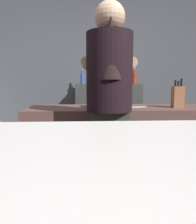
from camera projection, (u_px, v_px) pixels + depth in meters
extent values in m
cube|color=#4A4E56|center=(95.00, 70.00, 3.46)|extent=(5.20, 0.10, 2.70)
cube|color=brown|center=(136.00, 151.00, 2.11)|extent=(2.10, 0.60, 0.90)
cube|color=#383C3C|center=(108.00, 120.00, 3.29)|extent=(1.00, 0.36, 1.12)
cube|color=#333731|center=(109.00, 169.00, 1.64)|extent=(0.28, 0.20, 0.92)
cylinder|color=black|center=(109.00, 73.00, 1.54)|extent=(0.34, 0.34, 0.56)
sphere|color=tan|center=(110.00, 17.00, 1.49)|extent=(0.22, 0.22, 0.22)
cone|color=black|center=(111.00, 47.00, 1.42)|extent=(0.18, 0.18, 0.45)
cylinder|color=tan|center=(87.00, 64.00, 1.69)|extent=(0.09, 0.32, 0.08)
cylinder|color=tan|center=(129.00, 64.00, 1.70)|extent=(0.09, 0.32, 0.08)
cube|color=#925A3D|center=(178.00, 97.00, 1.98)|extent=(0.10, 0.08, 0.20)
cylinder|color=black|center=(175.00, 83.00, 1.96)|extent=(0.02, 0.02, 0.06)
cylinder|color=black|center=(178.00, 84.00, 1.96)|extent=(0.02, 0.02, 0.05)
cylinder|color=black|center=(181.00, 82.00, 1.96)|extent=(0.02, 0.02, 0.07)
cylinder|color=#D0582E|center=(95.00, 105.00, 2.05)|extent=(0.16, 0.16, 0.04)
cube|color=silver|center=(134.00, 107.00, 1.99)|extent=(0.24, 0.09, 0.01)
cylinder|color=#CDCB78|center=(126.00, 78.00, 3.15)|extent=(0.07, 0.07, 0.18)
cylinder|color=#CDCB78|center=(126.00, 69.00, 3.13)|extent=(0.03, 0.03, 0.07)
cylinder|color=#333333|center=(126.00, 67.00, 3.13)|extent=(0.04, 0.04, 0.01)
cylinder|color=#2E4F9B|center=(82.00, 79.00, 3.25)|extent=(0.06, 0.06, 0.15)
cylinder|color=#2E4F9B|center=(82.00, 72.00, 3.23)|extent=(0.03, 0.03, 0.06)
cylinder|color=silver|center=(82.00, 70.00, 3.23)|extent=(0.03, 0.03, 0.01)
cylinder|color=#B82810|center=(134.00, 79.00, 3.27)|extent=(0.06, 0.06, 0.17)
cylinder|color=#B82810|center=(134.00, 71.00, 3.25)|extent=(0.03, 0.03, 0.07)
cylinder|color=white|center=(134.00, 69.00, 3.25)|extent=(0.03, 0.03, 0.01)
cylinder|color=black|center=(121.00, 78.00, 3.13)|extent=(0.05, 0.05, 0.16)
cylinder|color=black|center=(121.00, 71.00, 3.11)|extent=(0.02, 0.02, 0.06)
cylinder|color=red|center=(121.00, 68.00, 3.11)|extent=(0.03, 0.03, 0.01)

